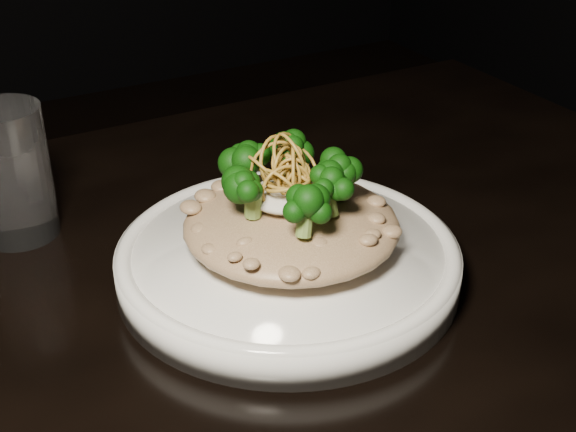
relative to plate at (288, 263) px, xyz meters
name	(u,v)px	position (x,y,z in m)	size (l,w,h in m)	color
plate	(288,263)	(0.00, 0.00, 0.00)	(0.26, 0.26, 0.03)	white
risotto	(291,225)	(0.00, 0.00, 0.03)	(0.16, 0.16, 0.04)	brown
broccoli	(295,176)	(0.00, 0.00, 0.07)	(0.13, 0.13, 0.05)	black
cheese	(285,196)	(0.00, 0.00, 0.06)	(0.05, 0.05, 0.02)	silver
shallots	(283,168)	(0.00, 0.01, 0.08)	(0.05, 0.05, 0.03)	brown
drinking_glass	(11,173)	(-0.17, 0.17, 0.04)	(0.06, 0.06, 0.11)	white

